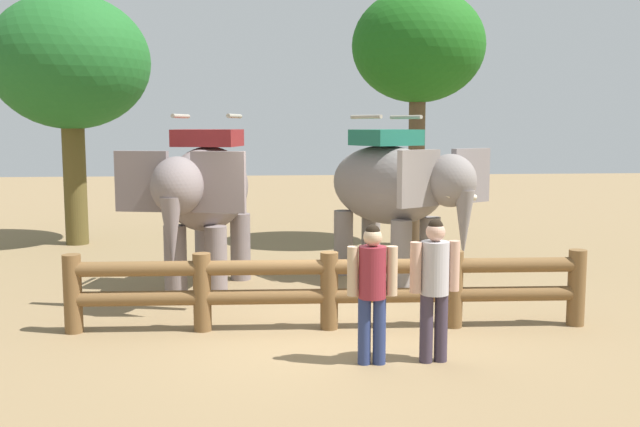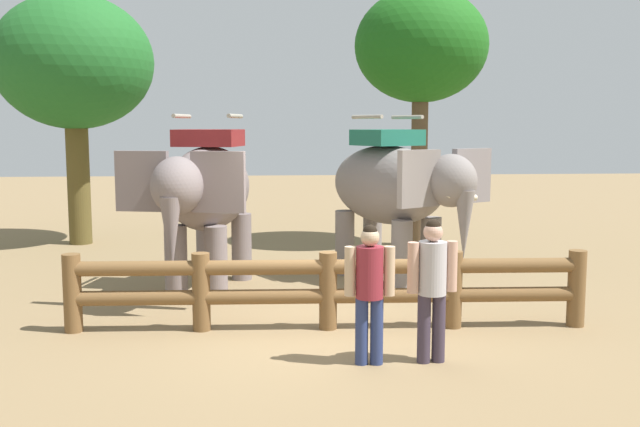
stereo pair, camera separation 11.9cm
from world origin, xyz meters
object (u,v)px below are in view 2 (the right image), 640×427
at_px(log_fence, 328,285).
at_px(elephant_near_left, 206,193).
at_px(tree_far_left, 74,64).
at_px(elephant_center, 395,189).
at_px(tourist_man_in_blue, 370,284).
at_px(tourist_woman_in_black, 432,280).
at_px(tree_back_center, 421,48).

bearing_deg(log_fence, elephant_near_left, 127.68).
xyz_separation_m(log_fence, tree_far_left, (-5.11, 7.45, 3.49)).
relative_size(log_fence, elephant_center, 2.08).
relative_size(elephant_near_left, tourist_man_in_blue, 2.14).
bearing_deg(tree_far_left, elephant_near_left, -57.12).
bearing_deg(tourist_man_in_blue, log_fence, 103.06).
height_order(elephant_center, tree_far_left, tree_far_left).
height_order(elephant_near_left, elephant_center, elephant_near_left).
xyz_separation_m(elephant_center, tourist_woman_in_black, (-0.35, -4.29, -0.67)).
distance_m(tourist_woman_in_black, tree_back_center, 8.91).
relative_size(tourist_man_in_blue, tree_back_center, 0.28).
bearing_deg(tree_far_left, tree_back_center, -6.21).
distance_m(elephant_near_left, tourist_man_in_blue, 4.41).
relative_size(elephant_center, tourist_woman_in_black, 2.02).
height_order(tourist_woman_in_black, tourist_man_in_blue, tourist_woman_in_black).
bearing_deg(tourist_woman_in_black, tourist_man_in_blue, -178.75).
bearing_deg(tourist_woman_in_black, log_fence, 126.25).
bearing_deg(tree_back_center, elephant_near_left, -136.15).
relative_size(log_fence, tree_back_center, 1.22).
distance_m(log_fence, tree_back_center, 8.08).
distance_m(elephant_center, tourist_woman_in_black, 4.36).
xyz_separation_m(elephant_center, tree_back_center, (1.24, 3.77, 2.79)).
distance_m(log_fence, elephant_center, 3.33).
xyz_separation_m(elephant_near_left, tree_back_center, (4.45, 4.28, 2.79)).
relative_size(elephant_center, tourist_man_in_blue, 2.08).
bearing_deg(tree_far_left, tourist_man_in_blue, -58.59).
bearing_deg(elephant_center, log_fence, -116.56).
xyz_separation_m(log_fence, tourist_woman_in_black, (1.07, -1.46, 0.36)).
distance_m(elephant_center, tree_far_left, 8.36).
relative_size(elephant_center, tree_far_left, 0.60).
relative_size(tourist_woman_in_black, tree_back_center, 0.29).
xyz_separation_m(elephant_near_left, tourist_woman_in_black, (2.86, -3.78, -0.67)).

